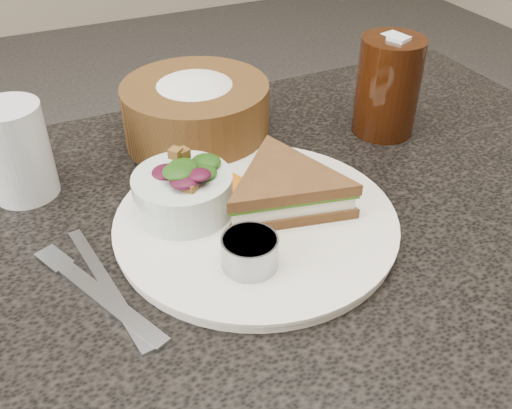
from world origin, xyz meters
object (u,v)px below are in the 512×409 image
Objects in this scene: dinner_plate at (256,222)px; cola_glass at (388,82)px; bread_basket at (196,103)px; dressing_ramekin at (250,252)px; water_glass at (17,152)px; salad_bowl at (183,187)px; sandwich at (285,189)px.

dinner_plate is 0.28m from cola_glass.
cola_glass reaches higher than bread_basket.
dinner_plate is 1.57× the size of bread_basket.
cola_glass is (0.24, -0.08, 0.02)m from bread_basket.
water_glass is (-0.18, 0.24, 0.03)m from dressing_ramekin.
salad_bowl is 0.18m from bread_basket.
bread_basket is at bearing 80.43° from dressing_ramekin.
bread_basket is (0.07, 0.16, 0.01)m from salad_bowl.
water_glass is at bearing 126.95° from dressing_ramekin.
salad_bowl is at bearing -166.08° from cola_glass.
salad_bowl is 0.96× the size of water_glass.
dressing_ramekin is at bearing -146.70° from cola_glass.
cola_glass is at bearing 40.71° from sandwich.
dinner_plate is 2.69× the size of water_glass.
sandwich reaches higher than dinner_plate.
water_glass is at bearing 158.66° from sandwich.
dinner_plate is 2.81× the size of salad_bowl.
dressing_ramekin is at bearing -75.58° from salad_bowl.
dinner_plate is at bearing -38.58° from water_glass.
sandwich is 0.10m from dressing_ramekin.
dinner_plate is at bearing -34.10° from salad_bowl.
dressing_ramekin is at bearing -119.36° from dinner_plate.
dressing_ramekin is (-0.07, -0.07, -0.01)m from sandwich.
salad_bowl is at bearing 145.90° from dinner_plate.
bread_basket reaches higher than dressing_ramekin.
dinner_plate is 0.05m from sandwich.
bread_basket reaches higher than dinner_plate.
sandwich is (0.04, 0.01, 0.03)m from dinner_plate.
dressing_ramekin is at bearing -99.57° from bread_basket.
sandwich is 1.54× the size of salad_bowl.
dressing_ramekin is (-0.04, -0.07, 0.02)m from dinner_plate.
bread_basket reaches higher than sandwich.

